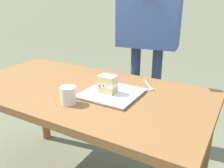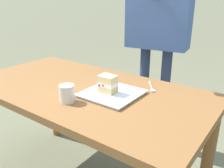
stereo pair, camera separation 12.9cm
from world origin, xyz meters
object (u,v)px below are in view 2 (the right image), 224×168
cake_slice (108,84)px  coffee_cup (67,93)px  patio_table (84,103)px  dessert_fork (152,87)px  diner_person (159,11)px  dessert_plate (112,94)px

cake_slice → coffee_cup: size_ratio=1.07×
patio_table → dessert_fork: dessert_fork is taller
patio_table → dessert_fork: (-0.33, -0.23, 0.11)m
coffee_cup → diner_person: bearing=-92.1°
cake_slice → dessert_fork: bearing=-120.9°
patio_table → coffee_cup: bearing=109.8°
cake_slice → dessert_plate: bearing=-144.9°
cake_slice → coffee_cup: bearing=59.3°
dessert_plate → coffee_cup: bearing=57.1°
diner_person → dessert_plate: bearing=97.7°
dessert_plate → coffee_cup: size_ratio=3.24×
patio_table → coffee_cup: size_ratio=16.43×
dessert_plate → diner_person: diner_person is taller
dessert_plate → coffee_cup: (0.13, 0.21, 0.04)m
dessert_fork → diner_person: size_ratio=0.09×
dessert_plate → cake_slice: (0.02, 0.01, 0.06)m
cake_slice → dessert_fork: 0.28m
cake_slice → diner_person: (0.08, -0.74, 0.34)m
patio_table → cake_slice: 0.25m
cake_slice → patio_table: bearing=-1.9°
patio_table → dessert_fork: bearing=-144.6°
dessert_plate → dessert_fork: bearing=-118.8°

